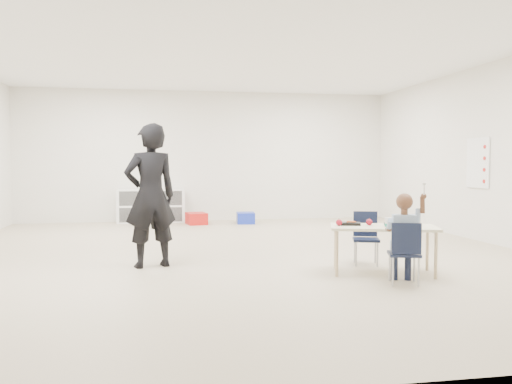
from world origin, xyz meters
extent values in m
plane|color=#BBA990|center=(0.00, 0.00, 0.00)|extent=(9.00, 9.00, 0.00)
plane|color=white|center=(0.00, 0.00, 2.80)|extent=(9.00, 9.00, 0.00)
cube|color=white|center=(0.00, 4.50, 1.40)|extent=(8.00, 0.02, 2.80)
cube|color=white|center=(0.00, -4.50, 1.40)|extent=(8.00, 0.02, 2.80)
cube|color=white|center=(4.00, 0.00, 1.40)|extent=(0.02, 9.00, 2.80)
cube|color=beige|center=(1.43, -1.59, 0.52)|extent=(1.29, 0.90, 0.03)
cube|color=black|center=(1.57, -1.58, 0.55)|extent=(0.26, 0.22, 0.03)
cube|color=black|center=(1.10, -1.43, 0.55)|extent=(0.26, 0.22, 0.03)
cube|color=white|center=(1.44, -1.70, 0.59)|extent=(0.09, 0.09, 0.10)
ellipsoid|color=#B18548|center=(1.64, -1.78, 0.57)|extent=(0.09, 0.09, 0.07)
sphere|color=maroon|center=(1.30, -1.49, 0.57)|extent=(0.07, 0.07, 0.07)
sphere|color=maroon|center=(0.95, -1.47, 0.57)|extent=(0.07, 0.07, 0.07)
cube|color=white|center=(-1.20, 4.28, 0.35)|extent=(1.40, 0.40, 0.70)
cube|color=white|center=(3.98, 0.60, 1.25)|extent=(0.02, 0.60, 0.80)
imported|color=black|center=(-1.15, -0.73, 0.86)|extent=(0.72, 0.58, 1.71)
cube|color=red|center=(-0.29, 3.76, 0.12)|extent=(0.44, 0.53, 0.24)
cube|color=gold|center=(0.74, 3.79, 0.11)|extent=(0.41, 0.50, 0.22)
cube|color=#172DB2|center=(0.73, 3.75, 0.11)|extent=(0.40, 0.49, 0.23)
camera|label=1|loc=(-1.07, -7.28, 1.24)|focal=38.00mm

